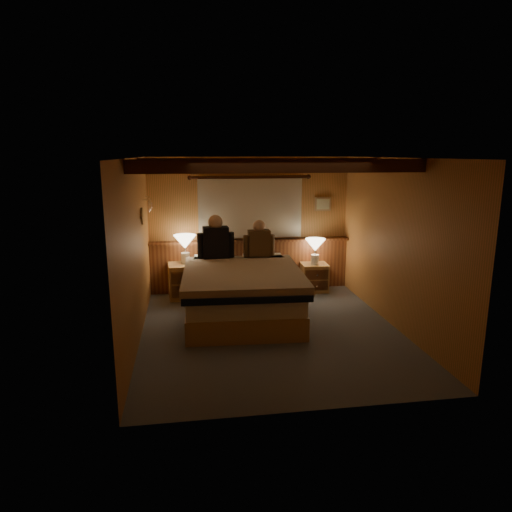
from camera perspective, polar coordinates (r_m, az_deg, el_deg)
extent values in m
plane|color=#4C535B|center=(6.57, 1.82, -9.27)|extent=(4.20, 4.20, 0.00)
plane|color=tan|center=(6.09, 1.98, 12.16)|extent=(4.20, 4.20, 0.00)
plane|color=#CC8149|center=(8.26, -0.78, 3.95)|extent=(3.60, 0.00, 3.60)
plane|color=#CC8149|center=(6.15, -14.82, 0.49)|extent=(0.00, 4.20, 4.20)
plane|color=#CC8149|center=(6.78, 17.03, 1.46)|extent=(0.00, 4.20, 4.20)
plane|color=#CC8149|center=(4.24, 7.13, -4.66)|extent=(3.60, 0.00, 3.60)
cube|color=brown|center=(8.35, -0.71, -1.20)|extent=(3.60, 0.12, 0.90)
cube|color=brown|center=(8.19, -0.66, 1.89)|extent=(3.60, 0.22, 0.04)
cylinder|color=#402210|center=(8.09, -0.72, 9.83)|extent=(2.10, 0.05, 0.05)
sphere|color=#402210|center=(8.02, -8.28, 9.67)|extent=(0.08, 0.08, 0.08)
sphere|color=#402210|center=(8.31, 6.58, 9.82)|extent=(0.08, 0.08, 0.08)
cube|color=silver|center=(8.15, -0.72, 5.96)|extent=(1.85, 0.08, 1.05)
cube|color=#402210|center=(5.50, 3.15, 11.16)|extent=(3.60, 0.15, 0.16)
cube|color=#402210|center=(6.98, 0.58, 11.50)|extent=(3.60, 0.15, 0.16)
cylinder|color=silver|center=(7.64, -13.39, 7.06)|extent=(0.03, 0.55, 0.03)
torus|color=silver|center=(7.50, -13.20, 6.05)|extent=(0.01, 0.21, 0.21)
torus|color=silver|center=(7.73, -13.07, 6.24)|extent=(0.01, 0.21, 0.21)
cube|color=#A58352|center=(8.48, 8.36, 6.44)|extent=(0.30, 0.03, 0.25)
cube|color=beige|center=(8.47, 8.39, 6.43)|extent=(0.24, 0.01, 0.19)
cube|color=tan|center=(7.06, -1.75, -6.27)|extent=(1.75, 2.26, 0.33)
cube|color=white|center=(6.97, -1.76, -3.97)|extent=(1.70, 2.22, 0.26)
cube|color=black|center=(6.66, -1.61, -3.30)|extent=(1.78, 1.83, 0.09)
cube|color=#DF9F99|center=(6.77, -1.70, -2.35)|extent=(1.83, 2.05, 0.13)
cube|color=white|center=(7.72, -5.29, -0.69)|extent=(0.67, 0.40, 0.17)
cube|color=white|center=(7.76, 0.83, -0.55)|extent=(0.67, 0.40, 0.17)
cube|color=tan|center=(8.02, -8.90, -3.07)|extent=(0.58, 0.53, 0.60)
cube|color=brown|center=(7.76, -8.77, -2.68)|extent=(0.49, 0.06, 0.21)
cube|color=brown|center=(7.83, -8.71, -4.36)|extent=(0.49, 0.06, 0.21)
cylinder|color=silver|center=(7.76, -8.77, -2.68)|extent=(0.03, 0.03, 0.03)
cylinder|color=silver|center=(7.83, -8.71, -4.36)|extent=(0.03, 0.03, 0.03)
cube|color=tan|center=(8.38, 7.28, -2.65)|extent=(0.48, 0.44, 0.51)
cube|color=brown|center=(8.17, 7.61, -2.33)|extent=(0.41, 0.04, 0.18)
cube|color=brown|center=(8.22, 7.57, -3.69)|extent=(0.41, 0.04, 0.18)
cylinder|color=silver|center=(8.17, 7.61, -2.33)|extent=(0.03, 0.03, 0.03)
cylinder|color=silver|center=(8.22, 7.57, -3.69)|extent=(0.03, 0.03, 0.03)
cylinder|color=white|center=(7.96, -8.81, -0.25)|extent=(0.15, 0.15, 0.19)
cylinder|color=silver|center=(7.93, -8.84, 0.64)|extent=(0.03, 0.03, 0.11)
cone|color=#FFF2C6|center=(7.90, -8.88, 1.77)|extent=(0.38, 0.38, 0.23)
cylinder|color=white|center=(8.25, 7.37, -0.44)|extent=(0.14, 0.14, 0.18)
cylinder|color=silver|center=(8.22, 7.39, 0.37)|extent=(0.02, 0.02, 0.10)
cone|color=#FFF2C6|center=(8.19, 7.42, 1.39)|extent=(0.36, 0.36, 0.22)
cube|color=black|center=(7.57, -5.05, 1.59)|extent=(0.42, 0.25, 0.55)
cylinder|color=black|center=(7.56, -6.86, 1.20)|extent=(0.13, 0.13, 0.44)
cylinder|color=black|center=(7.60, -3.24, 1.34)|extent=(0.13, 0.13, 0.44)
sphere|color=tan|center=(7.51, -5.10, 4.22)|extent=(0.24, 0.24, 0.24)
cube|color=#4B361E|center=(7.66, 0.38, 1.50)|extent=(0.36, 0.22, 0.47)
cylinder|color=#4B361E|center=(7.63, -1.16, 1.17)|extent=(0.11, 0.11, 0.38)
cylinder|color=#4B361E|center=(7.71, 1.91, 1.27)|extent=(0.11, 0.11, 0.38)
sphere|color=tan|center=(7.61, 0.38, 3.74)|extent=(0.21, 0.21, 0.21)
cube|color=black|center=(7.93, -7.53, -4.33)|extent=(0.51, 0.33, 0.29)
cylinder|color=black|center=(7.89, -7.56, -3.17)|extent=(0.10, 0.30, 0.08)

